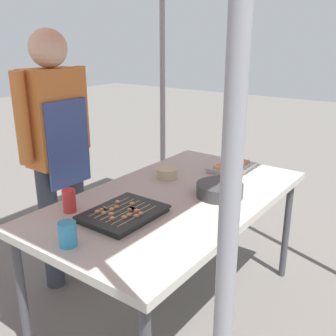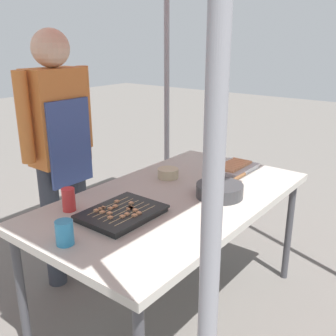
% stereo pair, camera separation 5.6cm
% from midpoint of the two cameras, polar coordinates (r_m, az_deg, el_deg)
% --- Properties ---
extents(ground_plane, '(18.00, 18.00, 0.00)m').
position_cam_midpoint_polar(ground_plane, '(2.51, 1.64, -20.13)').
color(ground_plane, '#66605B').
extents(stall_table, '(1.60, 0.90, 0.75)m').
position_cam_midpoint_polar(stall_table, '(2.14, 1.81, -5.41)').
color(stall_table, '#B7B2A8').
rests_on(stall_table, ground).
extents(tray_grilled_sausages, '(0.31, 0.22, 0.05)m').
position_cam_midpoint_polar(tray_grilled_sausages, '(2.55, 10.26, 0.09)').
color(tray_grilled_sausages, '#ADADB2').
rests_on(tray_grilled_sausages, stall_table).
extents(tray_meat_skewers, '(0.38, 0.29, 0.04)m').
position_cam_midpoint_polar(tray_meat_skewers, '(1.89, -5.95, -6.62)').
color(tray_meat_skewers, black).
rests_on(tray_meat_skewers, stall_table).
extents(cooking_wok, '(0.41, 0.25, 0.07)m').
position_cam_midpoint_polar(cooking_wok, '(2.12, 8.38, -3.18)').
color(cooking_wok, '#38383A').
rests_on(cooking_wok, stall_table).
extents(condiment_bowl, '(0.13, 0.13, 0.06)m').
position_cam_midpoint_polar(condiment_bowl, '(2.38, 0.67, -0.77)').
color(condiment_bowl, '#BFB28C').
rests_on(condiment_bowl, stall_table).
extents(drink_cup_near_edge, '(0.07, 0.07, 0.12)m').
position_cam_midpoint_polar(drink_cup_near_edge, '(1.98, -13.62, -4.54)').
color(drink_cup_near_edge, red).
rests_on(drink_cup_near_edge, stall_table).
extents(drink_cup_by_wok, '(0.07, 0.07, 0.11)m').
position_cam_midpoint_polar(drink_cup_by_wok, '(1.67, -14.03, -9.23)').
color(drink_cup_by_wok, '#338CBF').
rests_on(drink_cup_by_wok, stall_table).
extents(vendor_woman, '(0.52, 0.23, 1.62)m').
position_cam_midpoint_polar(vendor_woman, '(2.49, -15.06, 3.88)').
color(vendor_woman, '#333842').
rests_on(vendor_woman, ground).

